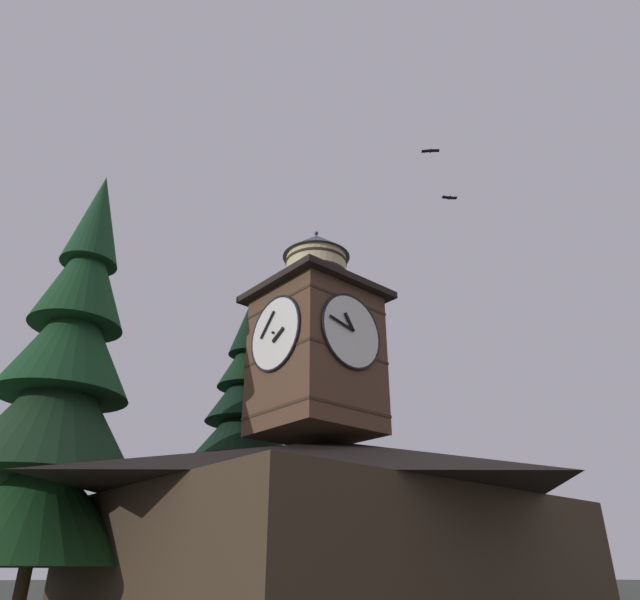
{
  "coord_description": "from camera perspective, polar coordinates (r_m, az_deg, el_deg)",
  "views": [
    {
      "loc": [
        14.86,
        13.07,
        1.41
      ],
      "look_at": [
        2.31,
        -1.33,
        10.7
      ],
      "focal_mm": 31.64,
      "sensor_mm": 36.0,
      "label": 1
    }
  ],
  "objects": [
    {
      "name": "building_main",
      "position": [
        20.08,
        1.29,
        -21.78
      ],
      "size": [
        14.48,
        12.33,
        5.61
      ],
      "color": "#3C2E20",
      "rests_on": "ground_plane"
    },
    {
      "name": "flying_bird_high",
      "position": [
        23.51,
        11.11,
        14.59
      ],
      "size": [
        0.59,
        0.6,
        0.12
      ],
      "color": "black"
    },
    {
      "name": "clock_tower",
      "position": [
        20.65,
        -0.42,
        -4.13
      ],
      "size": [
        4.35,
        4.35,
        8.21
      ],
      "color": "brown",
      "rests_on": "building_main"
    },
    {
      "name": "moon",
      "position": [
        66.89,
        -13.33,
        -18.63
      ],
      "size": [
        2.3,
        2.3,
        2.3
      ],
      "color": "silver"
    },
    {
      "name": "flying_bird_low",
      "position": [
        24.42,
        12.97,
        10.06
      ],
      "size": [
        0.61,
        0.48,
        0.13
      ],
      "color": "black"
    },
    {
      "name": "pine_tree_aside",
      "position": [
        19.42,
        -24.83,
        -9.47
      ],
      "size": [
        6.13,
        6.13,
        14.84
      ],
      "color": "#473323",
      "rests_on": "ground_plane"
    },
    {
      "name": "pine_tree_behind",
      "position": [
        23.49,
        -7.76,
        -14.7
      ],
      "size": [
        5.54,
        5.54,
        12.53
      ],
      "color": "#473323",
      "rests_on": "ground_plane"
    }
  ]
}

